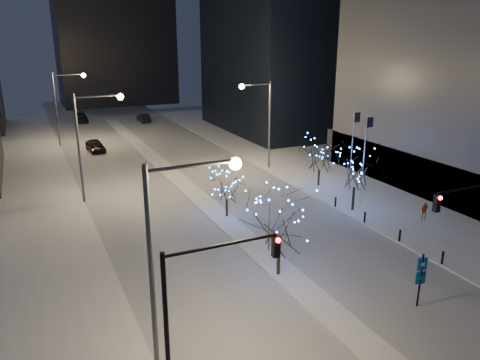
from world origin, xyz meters
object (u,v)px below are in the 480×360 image
street_lamp_w_near (174,239)px  car_near (95,146)px  holiday_tree_median_near (280,220)px  construction_sign (424,210)px  wayfinding_sign (421,275)px  car_far (81,118)px  street_lamp_w_far (63,99)px  holiday_tree_median_far (227,185)px  holiday_tree_plaza_far (320,154)px  car_mid (144,118)px  street_lamp_east (263,114)px  traffic_signal_east (477,219)px  holiday_tree_plaza_near (355,170)px  street_lamp_w_mid (90,133)px  traffic_signal_west (202,295)px

street_lamp_w_near → car_near: bearing=86.2°
holiday_tree_median_near → construction_sign: 15.81m
car_near → wayfinding_sign: size_ratio=1.40×
wayfinding_sign → construction_sign: size_ratio=2.04×
street_lamp_w_near → car_near: (2.98, 44.98, -5.71)m
car_far → holiday_tree_median_near: holiday_tree_median_near is taller
street_lamp_w_far → holiday_tree_median_far: street_lamp_w_far is taller
holiday_tree_plaza_far → construction_sign: 12.16m
car_mid → holiday_tree_plaza_far: (7.23, -43.88, 2.74)m
street_lamp_w_near → street_lamp_east: same height
traffic_signal_east → street_lamp_w_far: bearing=109.3°
traffic_signal_east → car_mid: traffic_signal_east is taller
street_lamp_w_far → car_mid: street_lamp_w_far is taller
wayfinding_sign → construction_sign: (9.83, 9.19, -0.91)m
car_near → holiday_tree_plaza_near: 36.61m
street_lamp_east → holiday_tree_plaza_far: bearing=-74.3°
street_lamp_w_near → car_far: street_lamp_w_near is taller
street_lamp_east → street_lamp_w_near: bearing=-124.2°
holiday_tree_median_near → holiday_tree_plaza_far: (12.87, 14.40, -0.41)m
holiday_tree_plaza_near → construction_sign: (3.70, -4.56, -2.63)m
car_far → holiday_tree_plaza_far: size_ratio=0.93×
car_mid → holiday_tree_plaza_near: (5.99, -51.00, 3.03)m
street_lamp_w_mid → construction_sign: 29.60m
car_near → construction_sign: bearing=-66.5°
traffic_signal_east → wayfinding_sign: traffic_signal_east is taller
car_mid → wayfinding_sign: (-0.14, -64.75, 1.30)m
traffic_signal_east → construction_sign: (5.89, 9.19, -3.63)m
traffic_signal_east → construction_sign: bearing=57.4°
car_near → car_mid: car_near is taller
street_lamp_w_near → street_lamp_east: 33.85m
traffic_signal_west → holiday_tree_median_near: (7.94, 7.47, -0.88)m
street_lamp_w_mid → holiday_tree_plaza_near: size_ratio=1.83×
holiday_tree_median_far → holiday_tree_plaza_near: (10.63, -3.34, 0.85)m
street_lamp_w_mid → car_far: bearing=84.7°
wayfinding_sign → holiday_tree_median_far: bearing=117.8°
traffic_signal_west → holiday_tree_median_far: 20.26m
holiday_tree_median_near → wayfinding_sign: (5.50, -6.47, -1.85)m
car_far → construction_sign: size_ratio=3.24×
street_lamp_w_near → car_far: size_ratio=1.90×
traffic_signal_west → holiday_tree_plaza_near: 24.53m
street_lamp_east → traffic_signal_west: 35.30m
street_lamp_east → car_far: 43.16m
traffic_signal_east → car_near: traffic_signal_east is taller
street_lamp_w_far → traffic_signal_east: bearing=-70.7°
holiday_tree_median_far → wayfinding_sign: 17.69m
car_far → street_lamp_w_near: bearing=-91.2°
holiday_tree_median_near → street_lamp_w_mid: bearing=113.4°
traffic_signal_east → car_mid: bearing=93.4°
car_far → holiday_tree_median_near: 62.83m
holiday_tree_plaza_far → construction_sign: holiday_tree_plaza_far is taller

